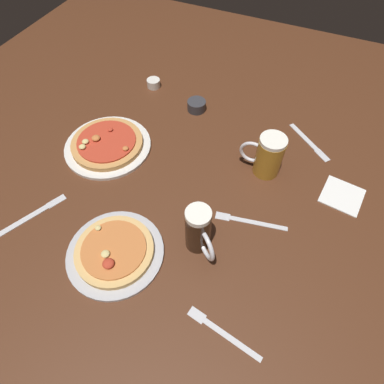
# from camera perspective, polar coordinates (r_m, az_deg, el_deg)

# --- Properties ---
(ground_plane) EXTENTS (2.40, 2.40, 0.03)m
(ground_plane) POSITION_cam_1_polar(r_m,az_deg,el_deg) (1.06, -0.00, -1.12)
(ground_plane) COLOR #4C2816
(pizza_plate_near) EXTENTS (0.27, 0.27, 0.05)m
(pizza_plate_near) POSITION_cam_1_polar(r_m,az_deg,el_deg) (0.95, -13.37, -10.14)
(pizza_plate_near) COLOR #B2B2B7
(pizza_plate_near) RESTS_ON ground_plane
(pizza_plate_far) EXTENTS (0.31, 0.31, 0.05)m
(pizza_plate_far) POSITION_cam_1_polar(r_m,az_deg,el_deg) (1.21, -14.60, 8.07)
(pizza_plate_far) COLOR silver
(pizza_plate_far) RESTS_ON ground_plane
(beer_mug_dark) EXTENTS (0.14, 0.09, 0.15)m
(beer_mug_dark) POSITION_cam_1_polar(r_m,az_deg,el_deg) (1.08, 13.17, 6.24)
(beer_mug_dark) COLOR #B27A23
(beer_mug_dark) RESTS_ON ground_plane
(beer_mug_amber) EXTENTS (0.11, 0.10, 0.16)m
(beer_mug_amber) POSITION_cam_1_polar(r_m,az_deg,el_deg) (0.88, 1.20, -6.79)
(beer_mug_amber) COLOR black
(beer_mug_amber) RESTS_ON ground_plane
(ramekin_sauce) EXTENTS (0.05, 0.05, 0.03)m
(ramekin_sauce) POSITION_cam_1_polar(r_m,az_deg,el_deg) (1.45, -6.74, 18.39)
(ramekin_sauce) COLOR silver
(ramekin_sauce) RESTS_ON ground_plane
(ramekin_butter) EXTENTS (0.07, 0.07, 0.04)m
(ramekin_butter) POSITION_cam_1_polar(r_m,az_deg,el_deg) (1.32, 0.80, 14.90)
(ramekin_butter) COLOR #333338
(ramekin_butter) RESTS_ON ground_plane
(napkin_folded) EXTENTS (0.14, 0.14, 0.01)m
(napkin_folded) POSITION_cam_1_polar(r_m,az_deg,el_deg) (1.14, 24.82, -0.53)
(napkin_folded) COLOR white
(napkin_folded) RESTS_ON ground_plane
(fork_left) EXTENTS (0.20, 0.06, 0.01)m
(fork_left) POSITION_cam_1_polar(r_m,az_deg,el_deg) (0.87, 5.29, -23.29)
(fork_left) COLOR silver
(fork_left) RESTS_ON ground_plane
(knife_right) EXTENTS (0.17, 0.15, 0.01)m
(knife_right) POSITION_cam_1_polar(r_m,az_deg,el_deg) (1.27, 19.83, 8.26)
(knife_right) COLOR silver
(knife_right) RESTS_ON ground_plane
(fork_spare) EXTENTS (0.22, 0.06, 0.01)m
(fork_spare) POSITION_cam_1_polar(r_m,az_deg,el_deg) (1.00, 9.97, -5.07)
(fork_spare) COLOR silver
(fork_spare) RESTS_ON ground_plane
(knife_spare) EXTENTS (0.12, 0.22, 0.01)m
(knife_spare) POSITION_cam_1_polar(r_m,az_deg,el_deg) (1.11, -26.33, -3.72)
(knife_spare) COLOR silver
(knife_spare) RESTS_ON ground_plane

